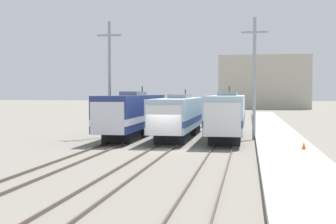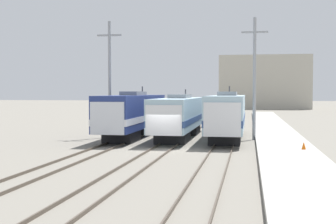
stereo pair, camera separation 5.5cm
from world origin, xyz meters
TOP-DOWN VIEW (x-y plane):
  - ground_plane at (0.00, 0.00)m, footprint 400.00×400.00m
  - rail_pair_far_left at (-4.28, 0.00)m, footprint 1.51×120.00m
  - rail_pair_center at (0.00, 0.00)m, footprint 1.51×120.00m
  - rail_pair_far_right at (4.28, 0.00)m, footprint 1.51×120.00m
  - locomotive_far_left at (-4.28, 7.99)m, footprint 2.90×16.33m
  - locomotive_center at (0.00, 8.14)m, footprint 2.98×16.62m
  - locomotive_far_right at (4.28, 8.11)m, footprint 2.94×16.85m
  - catenary_tower_left at (-6.41, 8.01)m, footprint 2.28×0.28m
  - catenary_tower_right at (6.61, 8.01)m, footprint 2.28×0.28m
  - platform at (8.72, 0.00)m, footprint 4.00×120.00m
  - traffic_cone at (9.78, -1.15)m, footprint 0.30×0.30m
  - depot_building at (9.92, 89.83)m, footprint 22.34×14.92m

SIDE VIEW (x-z plane):
  - ground_plane at x=0.00m, z-range 0.00..0.00m
  - rail_pair_far_left at x=-4.28m, z-range 0.00..0.15m
  - rail_pair_center at x=0.00m, z-range 0.00..0.15m
  - rail_pair_far_right at x=4.28m, z-range 0.00..0.15m
  - platform at x=8.72m, z-range 0.00..0.33m
  - traffic_cone at x=9.78m, z-range 0.33..0.85m
  - locomotive_center at x=0.00m, z-range -0.17..4.26m
  - locomotive_far_right at x=4.28m, z-range -0.21..4.53m
  - locomotive_far_left at x=-4.28m, z-range -0.19..4.53m
  - catenary_tower_left at x=-6.41m, z-range 0.26..10.86m
  - catenary_tower_right at x=6.61m, z-range 0.26..10.86m
  - depot_building at x=9.92m, z-range 0.00..13.31m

